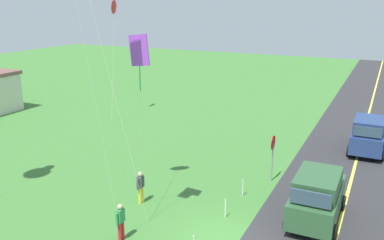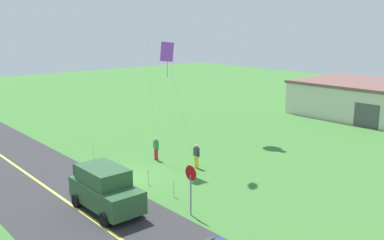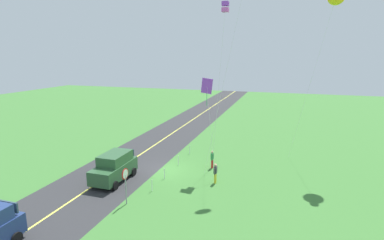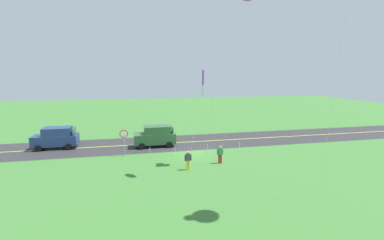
{
  "view_description": "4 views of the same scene",
  "coord_description": "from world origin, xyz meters",
  "views": [
    {
      "loc": [
        -13.78,
        -5.15,
        9.32
      ],
      "look_at": [
        2.81,
        2.84,
        4.01
      ],
      "focal_mm": 38.63,
      "sensor_mm": 36.0,
      "label": 1
    },
    {
      "loc": [
        21.29,
        -12.76,
        9.08
      ],
      "look_at": [
        2.13,
        3.77,
        3.49
      ],
      "focal_mm": 39.96,
      "sensor_mm": 36.0,
      "label": 2
    },
    {
      "loc": [
        23.09,
        9.85,
        9.93
      ],
      "look_at": [
        0.39,
        2.62,
        4.75
      ],
      "focal_mm": 28.2,
      "sensor_mm": 36.0,
      "label": 3
    },
    {
      "loc": [
        5.44,
        25.17,
        7.77
      ],
      "look_at": [
        0.39,
        2.03,
        3.64
      ],
      "focal_mm": 24.87,
      "sensor_mm": 36.0,
      "label": 4
    }
  ],
  "objects": [
    {
      "name": "fence_post_1",
      "position": [
        -1.48,
        0.7,
        0.45
      ],
      "size": [
        0.05,
        0.05,
        0.9
      ],
      "primitive_type": "cylinder",
      "color": "silver",
      "rests_on": "ground"
    },
    {
      "name": "kite_blue_mid",
      "position": [
        -0.15,
        3.7,
        7.36
      ],
      "size": [
        1.59,
        1.68,
        8.13
      ],
      "color": "silver",
      "rests_on": "ground"
    },
    {
      "name": "asphalt_road",
      "position": [
        0.0,
        -4.0,
        0.0
      ],
      "size": [
        120.0,
        7.0,
        0.0
      ],
      "primitive_type": "cube",
      "color": "#2D2D30",
      "rests_on": "ground"
    },
    {
      "name": "car_suv_foreground",
      "position": [
        3.34,
        -2.97,
        1.15
      ],
      "size": [
        4.4,
        2.12,
        2.24
      ],
      "color": "#2D5633",
      "rests_on": "ground"
    },
    {
      "name": "road_centre_stripe",
      "position": [
        0.0,
        -4.0,
        0.01
      ],
      "size": [
        120.0,
        0.16,
        0.0
      ],
      "primitive_type": "cube",
      "color": "#E5E04C",
      "rests_on": "asphalt_road"
    },
    {
      "name": "fence_post_3",
      "position": [
        4.17,
        0.7,
        0.45
      ],
      "size": [
        0.05,
        0.05,
        0.9
      ],
      "primitive_type": "cylinder",
      "color": "silver",
      "rests_on": "ground"
    },
    {
      "name": "stop_sign",
      "position": [
        6.53,
        -0.1,
        1.8
      ],
      "size": [
        0.76,
        0.08,
        2.56
      ],
      "color": "gray",
      "rests_on": "ground"
    },
    {
      "name": "fence_post_0",
      "position": [
        -4.84,
        0.7,
        0.45
      ],
      "size": [
        0.05,
        0.05,
        0.9
      ],
      "primitive_type": "cylinder",
      "color": "silver",
      "rests_on": "ground"
    },
    {
      "name": "person_adult_companion",
      "position": [
        1.34,
        4.85,
        0.86
      ],
      "size": [
        0.58,
        0.22,
        1.6
      ],
      "rotation": [
        0.0,
        0.0,
        1.02
      ],
      "color": "yellow",
      "rests_on": "ground"
    },
    {
      "name": "ground_plane",
      "position": [
        0.0,
        0.0,
        -0.05
      ],
      "size": [
        120.0,
        120.0,
        0.1
      ],
      "primitive_type": "cube",
      "color": "#3D7533"
    },
    {
      "name": "person_adult_near",
      "position": [
        -1.73,
        3.83,
        0.86
      ],
      "size": [
        0.58,
        0.22,
        1.6
      ],
      "rotation": [
        0.0,
        0.0,
        0.06
      ],
      "color": "red",
      "rests_on": "ground"
    },
    {
      "name": "fence_post_2",
      "position": [
        1.79,
        0.7,
        0.45
      ],
      "size": [
        0.05,
        0.05,
        0.9
      ],
      "primitive_type": "cylinder",
      "color": "silver",
      "rests_on": "ground"
    }
  ]
}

